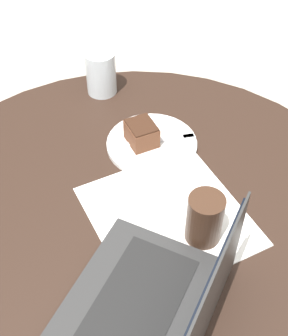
{
  "coord_description": "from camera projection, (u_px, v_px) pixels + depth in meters",
  "views": [
    {
      "loc": [
        -0.34,
        0.49,
        1.49
      ],
      "look_at": [
        0.05,
        -0.11,
        0.77
      ],
      "focal_mm": 50.0,
      "sensor_mm": 36.0,
      "label": 1
    }
  ],
  "objects": [
    {
      "name": "dining_table",
      "position": [
        136.0,
        263.0,
        1.07
      ],
      "size": [
        1.09,
        1.09,
        0.73
      ],
      "color": "black",
      "rests_on": "ground_plane"
    },
    {
      "name": "paper_document",
      "position": [
        168.0,
        216.0,
        0.97
      ],
      "size": [
        0.43,
        0.42,
        0.0
      ],
      "rotation": [
        0.0,
        0.0,
        -0.53
      ],
      "color": "white",
      "rests_on": "dining_table"
    },
    {
      "name": "plate",
      "position": [
        152.0,
        144.0,
        1.12
      ],
      "size": [
        0.22,
        0.22,
        0.01
      ],
      "color": "white",
      "rests_on": "dining_table"
    },
    {
      "name": "cake_slice",
      "position": [
        142.0,
        133.0,
        1.09
      ],
      "size": [
        0.09,
        0.09,
        0.05
      ],
      "rotation": [
        0.0,
        0.0,
        2.58
      ],
      "color": "brown",
      "rests_on": "plate"
    },
    {
      "name": "fork",
      "position": [
        167.0,
        139.0,
        1.12
      ],
      "size": [
        0.14,
        0.13,
        0.0
      ],
      "rotation": [
        0.0,
        0.0,
        3.9
      ],
      "color": "silver",
      "rests_on": "plate"
    },
    {
      "name": "coffee_glass",
      "position": [
        204.0,
        219.0,
        0.9
      ],
      "size": [
        0.07,
        0.07,
        0.11
      ],
      "color": "#3D2619",
      "rests_on": "dining_table"
    },
    {
      "name": "water_glass",
      "position": [
        101.0,
        73.0,
        1.23
      ],
      "size": [
        0.08,
        0.08,
        0.12
      ],
      "color": "silver",
      "rests_on": "dining_table"
    },
    {
      "name": "laptop",
      "position": [
        153.0,
        305.0,
        0.79
      ],
      "size": [
        0.28,
        0.33,
        0.22
      ],
      "rotation": [
        0.0,
        0.0,
        4.83
      ],
      "color": "#2D2D2D",
      "rests_on": "dining_table"
    }
  ]
}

